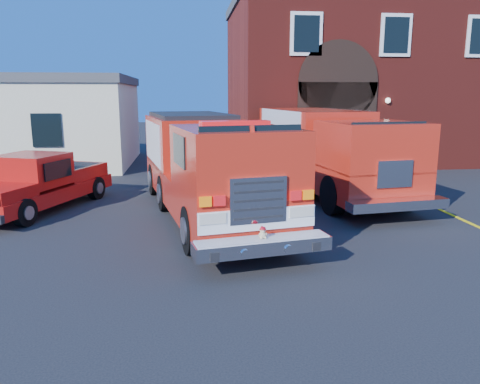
{
  "coord_description": "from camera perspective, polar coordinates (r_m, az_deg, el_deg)",
  "views": [
    {
      "loc": [
        -1.16,
        -11.49,
        3.46
      ],
      "look_at": [
        0.0,
        -1.2,
        1.3
      ],
      "focal_mm": 35.0,
      "sensor_mm": 36.0,
      "label": 1
    }
  ],
  "objects": [
    {
      "name": "side_building",
      "position": [
        25.74,
        -24.42,
        7.96
      ],
      "size": [
        10.2,
        8.2,
        4.35
      ],
      "color": "beige",
      "rests_on": "ground"
    },
    {
      "name": "fire_station",
      "position": [
        27.43,
        15.69,
        13.03
      ],
      "size": [
        15.2,
        10.2,
        8.45
      ],
      "color": "maroon",
      "rests_on": "ground"
    },
    {
      "name": "parking_stripe_mid",
      "position": [
        17.62,
        19.47,
        -0.2
      ],
      "size": [
        0.12,
        3.0,
        0.01
      ],
      "primitive_type": "cube",
      "color": "yellow",
      "rests_on": "ground"
    },
    {
      "name": "secondary_truck",
      "position": [
        16.97,
        10.65,
        5.22
      ],
      "size": [
        3.88,
        9.21,
        2.9
      ],
      "color": "black",
      "rests_on": "ground"
    },
    {
      "name": "ground",
      "position": [
        12.06,
        -0.64,
        -4.89
      ],
      "size": [
        100.0,
        100.0,
        0.0
      ],
      "primitive_type": "plane",
      "color": "black",
      "rests_on": "ground"
    },
    {
      "name": "parking_stripe_far",
      "position": [
        20.31,
        15.83,
        1.54
      ],
      "size": [
        0.12,
        3.0,
        0.01
      ],
      "primitive_type": "cube",
      "color": "yellow",
      "rests_on": "ground"
    },
    {
      "name": "pickup_truck",
      "position": [
        15.46,
        -23.31,
        1.0
      ],
      "size": [
        3.7,
        5.64,
        1.74
      ],
      "color": "black",
      "rests_on": "ground"
    },
    {
      "name": "fire_engine",
      "position": [
        13.39,
        -4.08,
        3.33
      ],
      "size": [
        4.3,
        9.71,
        2.89
      ],
      "color": "black",
      "rests_on": "ground"
    },
    {
      "name": "parking_stripe_near",
      "position": [
        15.06,
        24.39,
        -2.56
      ],
      "size": [
        0.12,
        3.0,
        0.01
      ],
      "primitive_type": "cube",
      "color": "yellow",
      "rests_on": "ground"
    }
  ]
}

